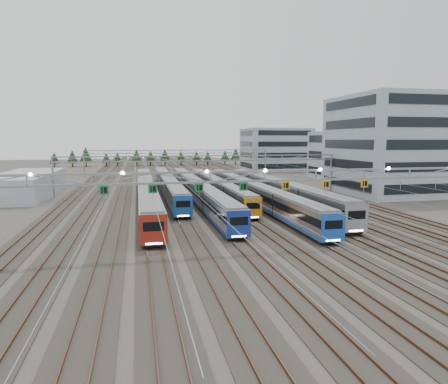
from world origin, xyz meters
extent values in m
plane|color=#47423A|center=(0.00, 0.00, 0.00)|extent=(400.00, 400.00, 0.00)
cube|color=#2D2823|center=(0.00, 100.00, 0.04)|extent=(54.00, 260.00, 0.08)
cube|color=brown|center=(-25.47, 100.00, 0.16)|extent=(0.08, 260.00, 0.16)
cube|color=brown|center=(25.47, 100.00, 0.16)|extent=(0.08, 260.00, 0.16)
cube|color=brown|center=(-0.72, 100.00, 0.16)|extent=(0.08, 260.00, 0.16)
cube|color=brown|center=(0.72, 100.00, 0.16)|extent=(0.08, 260.00, 0.16)
cube|color=black|center=(-11.25, 31.05, 0.42)|extent=(2.33, 60.15, 0.35)
cube|color=#9B9DA2|center=(-11.25, 31.05, 2.13)|extent=(2.75, 61.38, 3.09)
cube|color=black|center=(-11.25, 31.05, 2.50)|extent=(2.81, 61.07, 0.93)
cube|color=maroon|center=(-11.25, 31.05, 0.83)|extent=(2.80, 61.07, 0.34)
cube|color=slate|center=(-11.25, 31.05, 3.77)|extent=(2.47, 60.15, 0.25)
cube|color=maroon|center=(-11.25, 0.42, 2.13)|extent=(2.77, 0.12, 3.09)
cube|color=black|center=(-11.25, 0.39, 2.50)|extent=(2.06, 0.10, 0.93)
cube|color=white|center=(-11.25, 0.36, 0.78)|extent=(1.65, 0.06, 0.15)
cube|color=black|center=(-6.75, 42.14, 0.41)|extent=(2.20, 54.37, 0.33)
cube|color=#9B9DA2|center=(-6.75, 42.14, 2.02)|extent=(2.59, 55.48, 2.91)
cube|color=black|center=(-6.75, 42.14, 2.37)|extent=(2.65, 55.21, 0.88)
cube|color=#1C59AD|center=(-6.75, 42.14, 0.79)|extent=(2.64, 55.21, 0.32)
cube|color=slate|center=(-6.75, 42.14, 3.57)|extent=(2.33, 54.37, 0.23)
cube|color=#1C59AD|center=(-6.75, 14.45, 2.02)|extent=(2.61, 0.12, 2.91)
cube|color=black|center=(-6.75, 14.42, 2.37)|extent=(1.94, 0.10, 0.88)
cube|color=white|center=(-6.75, 14.39, 0.75)|extent=(1.55, 0.06, 0.14)
cube|color=black|center=(-2.25, 33.08, 0.41)|extent=(2.23, 61.70, 0.34)
cube|color=#9B9DA2|center=(-2.25, 33.08, 2.04)|extent=(2.62, 62.96, 2.95)
cube|color=black|center=(-2.25, 33.08, 2.39)|extent=(2.68, 62.65, 0.89)
cube|color=navy|center=(-2.25, 33.08, 0.80)|extent=(2.67, 62.65, 0.33)
cube|color=slate|center=(-2.25, 33.08, 3.61)|extent=(2.36, 61.70, 0.23)
cube|color=navy|center=(-2.25, 1.65, 2.04)|extent=(2.64, 0.12, 2.95)
cube|color=black|center=(-2.25, 1.62, 2.39)|extent=(1.96, 0.10, 0.89)
cube|color=white|center=(-2.25, 1.59, 0.75)|extent=(1.57, 0.06, 0.14)
cube|color=black|center=(2.25, 37.37, 0.40)|extent=(2.10, 50.59, 0.32)
cube|color=#9B9DA2|center=(2.25, 37.37, 1.94)|extent=(2.48, 51.62, 2.78)
cube|color=black|center=(2.25, 37.37, 2.28)|extent=(2.54, 51.36, 0.84)
cube|color=orange|center=(2.25, 37.37, 0.77)|extent=(2.53, 51.36, 0.31)
cube|color=slate|center=(2.25, 37.37, 3.42)|extent=(2.23, 50.59, 0.22)
cube|color=orange|center=(2.25, 11.61, 1.94)|extent=(2.50, 0.12, 2.78)
cube|color=black|center=(2.25, 11.58, 2.28)|extent=(1.86, 0.10, 0.84)
cube|color=white|center=(2.25, 11.55, 0.73)|extent=(1.49, 0.06, 0.13)
cube|color=black|center=(6.75, 27.92, 0.41)|extent=(2.22, 58.85, 0.34)
cube|color=#9B9DA2|center=(6.75, 27.92, 2.03)|extent=(2.61, 60.05, 2.93)
cube|color=black|center=(6.75, 27.92, 2.38)|extent=(2.67, 59.75, 0.88)
cube|color=blue|center=(6.75, 27.92, 0.80)|extent=(2.66, 59.75, 0.33)
cube|color=slate|center=(6.75, 27.92, 3.59)|extent=(2.35, 58.85, 0.23)
cube|color=blue|center=(6.75, -2.06, 2.03)|extent=(2.63, 0.12, 2.93)
cube|color=black|center=(6.75, -2.09, 2.38)|extent=(1.95, 0.10, 0.88)
cube|color=white|center=(6.75, -2.12, 0.75)|extent=(1.56, 0.06, 0.14)
cube|color=black|center=(11.25, 27.60, 0.42)|extent=(2.44, 51.85, 0.37)
cube|color=#9B9DA2|center=(11.25, 27.60, 2.21)|extent=(2.87, 52.90, 3.23)
cube|color=black|center=(11.25, 27.60, 2.60)|extent=(2.93, 52.64, 0.97)
cube|color=gray|center=(11.25, 27.60, 0.86)|extent=(2.92, 52.64, 0.36)
cube|color=slate|center=(11.25, 27.60, 3.93)|extent=(2.58, 51.85, 0.26)
cube|color=gray|center=(11.25, 1.20, 2.21)|extent=(2.89, 0.12, 3.23)
cube|color=black|center=(11.25, 1.17, 2.60)|extent=(2.15, 0.10, 0.97)
cube|color=white|center=(11.25, 1.14, 0.80)|extent=(1.72, 0.06, 0.15)
cube|color=gray|center=(0.00, 0.00, 7.80)|extent=(56.00, 0.22, 0.22)
cube|color=gray|center=(0.00, 0.00, 6.80)|extent=(56.00, 0.22, 0.22)
cube|color=#177437|center=(-15.75, -0.12, 6.30)|extent=(0.85, 0.06, 0.85)
cube|color=#177437|center=(-11.25, -0.12, 6.30)|extent=(0.85, 0.06, 0.85)
cube|color=#177437|center=(-6.75, -0.12, 6.30)|extent=(0.85, 0.06, 0.85)
cube|color=#177437|center=(-2.25, -0.12, 6.30)|extent=(0.85, 0.06, 0.85)
cube|color=gold|center=(2.25, -0.12, 6.30)|extent=(0.85, 0.06, 0.85)
cube|color=gold|center=(6.75, -0.12, 6.30)|extent=(0.85, 0.06, 0.85)
cube|color=gold|center=(11.25, -0.12, 6.30)|extent=(0.85, 0.06, 0.85)
cylinder|color=gray|center=(-28.00, 40.00, 4.00)|extent=(0.36, 0.36, 8.00)
cylinder|color=gray|center=(28.00, 40.00, 4.00)|extent=(0.36, 0.36, 8.00)
cube|color=gray|center=(0.00, 40.00, 7.80)|extent=(56.00, 0.22, 0.22)
cube|color=gray|center=(0.00, 40.00, 6.80)|extent=(56.00, 0.22, 0.22)
cylinder|color=gray|center=(-28.00, 85.00, 4.00)|extent=(0.36, 0.36, 8.00)
cylinder|color=gray|center=(28.00, 85.00, 4.00)|extent=(0.36, 0.36, 8.00)
cube|color=gray|center=(0.00, 85.00, 7.80)|extent=(56.00, 0.22, 0.22)
cube|color=gray|center=(0.00, 85.00, 6.80)|extent=(56.00, 0.22, 0.22)
cube|color=#91A2AD|center=(37.39, 34.46, 9.89)|extent=(18.00, 22.00, 19.78)
cube|color=#91A2AD|center=(43.33, 63.16, 6.60)|extent=(14.00, 16.00, 13.19)
cube|color=#91A2AD|center=(36.20, 98.44, 7.47)|extent=(22.00, 18.00, 14.94)
cube|color=#91A2AD|center=(-34.27, 46.46, 2.20)|extent=(10.00, 30.00, 4.41)
camera|label=1|loc=(-12.63, -38.62, 10.97)|focal=32.00mm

